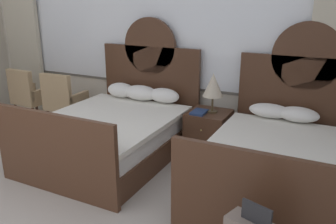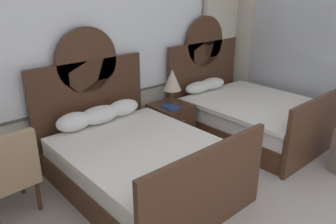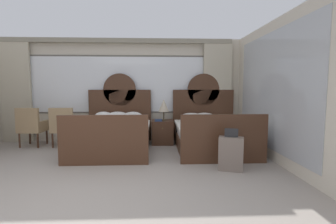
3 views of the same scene
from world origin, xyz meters
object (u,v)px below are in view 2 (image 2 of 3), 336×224
object	(u,v)px
bed_near_window	(135,158)
table_lamp_on_nightstand	(172,80)
bed_near_mirror	(248,113)
armchair_by_window_left	(7,171)
book_on_nightstand	(171,107)
nightstand_between_beds	(171,123)

from	to	relation	value
bed_near_window	table_lamp_on_nightstand	world-z (taller)	bed_near_window
bed_near_mirror	armchair_by_window_left	size ratio (longest dim) A/B	2.29
bed_near_mirror	book_on_nightstand	world-z (taller)	bed_near_mirror
bed_near_window	nightstand_between_beds	world-z (taller)	bed_near_window
armchair_by_window_left	nightstand_between_beds	bearing A→B (deg)	4.30
book_on_nightstand	table_lamp_on_nightstand	bearing A→B (deg)	41.35
nightstand_between_beds	armchair_by_window_left	distance (m)	2.40
bed_near_mirror	table_lamp_on_nightstand	bearing A→B (deg)	149.34
table_lamp_on_nightstand	armchair_by_window_left	distance (m)	2.47
bed_near_mirror	book_on_nightstand	size ratio (longest dim) A/B	8.30
table_lamp_on_nightstand	armchair_by_window_left	size ratio (longest dim) A/B	0.56
bed_near_window	table_lamp_on_nightstand	size ratio (longest dim) A/B	4.11
bed_near_window	nightstand_between_beds	xyz separation A→B (m)	(1.11, 0.60, -0.06)
bed_near_window	nightstand_between_beds	distance (m)	1.26
armchair_by_window_left	bed_near_window	bearing A→B (deg)	-18.38
bed_near_window	armchair_by_window_left	size ratio (longest dim) A/B	2.29
bed_near_mirror	nightstand_between_beds	size ratio (longest dim) A/B	3.64
book_on_nightstand	bed_near_mirror	bearing A→B (deg)	-23.07
nightstand_between_beds	armchair_by_window_left	bearing A→B (deg)	-175.70
book_on_nightstand	bed_near_window	bearing A→B (deg)	-153.69
bed_near_window	bed_near_mirror	size ratio (longest dim) A/B	1.00
bed_near_mirror	bed_near_window	bearing A→B (deg)	179.67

